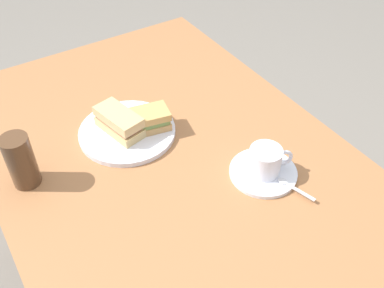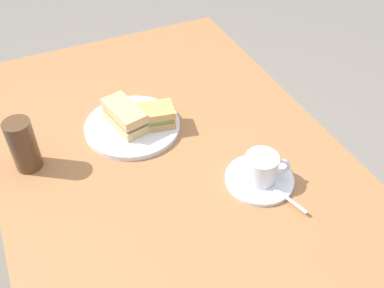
% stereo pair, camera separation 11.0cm
% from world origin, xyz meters
% --- Properties ---
extents(ground_plane, '(6.00, 6.00, 0.00)m').
position_xyz_m(ground_plane, '(0.00, 0.00, 0.00)').
color(ground_plane, slate).
extents(dining_table, '(1.17, 0.83, 0.71)m').
position_xyz_m(dining_table, '(0.00, 0.00, 0.61)').
color(dining_table, '#A1683E').
rests_on(dining_table, ground_plane).
extents(sandwich_plate, '(0.25, 0.25, 0.01)m').
position_xyz_m(sandwich_plate, '(0.10, 0.05, 0.72)').
color(sandwich_plate, white).
rests_on(sandwich_plate, dining_table).
extents(sandwich_front, '(0.14, 0.09, 0.06)m').
position_xyz_m(sandwich_front, '(0.11, 0.07, 0.75)').
color(sandwich_front, tan).
rests_on(sandwich_front, sandwich_plate).
extents(sandwich_back, '(0.09, 0.14, 0.05)m').
position_xyz_m(sandwich_back, '(0.08, 0.01, 0.75)').
color(sandwich_back, tan).
rests_on(sandwich_back, sandwich_plate).
extents(coffee_saucer, '(0.16, 0.16, 0.01)m').
position_xyz_m(coffee_saucer, '(-0.21, -0.16, 0.71)').
color(coffee_saucer, white).
rests_on(coffee_saucer, dining_table).
extents(coffee_cup, '(0.08, 0.10, 0.07)m').
position_xyz_m(coffee_cup, '(-0.21, -0.16, 0.75)').
color(coffee_cup, white).
rests_on(coffee_cup, coffee_saucer).
extents(spoon, '(0.10, 0.04, 0.01)m').
position_xyz_m(spoon, '(-0.28, -0.18, 0.72)').
color(spoon, silver).
rests_on(spoon, coffee_saucer).
extents(drinking_glass, '(0.06, 0.06, 0.14)m').
position_xyz_m(drinking_glass, '(0.07, 0.32, 0.78)').
color(drinking_glass, '#543722').
rests_on(drinking_glass, dining_table).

